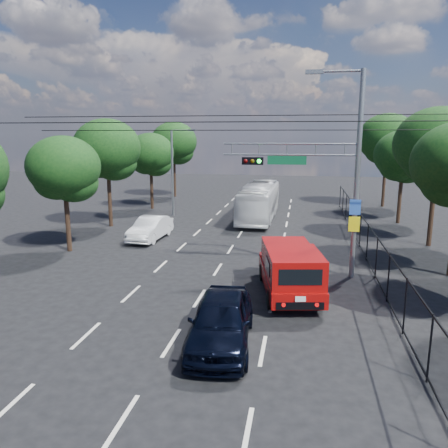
% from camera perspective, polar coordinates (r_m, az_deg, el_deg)
% --- Properties ---
extents(ground, '(120.00, 120.00, 0.00)m').
position_cam_1_polar(ground, '(14.90, -6.90, -15.13)').
color(ground, black).
rests_on(ground, ground).
extents(lane_markings, '(6.12, 38.00, 0.01)m').
position_cam_1_polar(lane_markings, '(27.80, 1.52, -2.26)').
color(lane_markings, beige).
rests_on(lane_markings, ground).
extents(signal_mast, '(6.43, 0.39, 9.50)m').
position_cam_1_polar(signal_mast, '(20.76, 13.71, 7.33)').
color(signal_mast, slate).
rests_on(signal_mast, ground).
extents(streetlight_left, '(2.09, 0.22, 7.08)m').
position_cam_1_polar(streetlight_left, '(36.30, -6.51, 7.24)').
color(streetlight_left, slate).
rests_on(streetlight_left, ground).
extents(utility_wires, '(22.00, 5.04, 0.74)m').
position_cam_1_polar(utility_wires, '(21.90, -0.46, 13.08)').
color(utility_wires, black).
rests_on(utility_wires, ground).
extents(fence_right, '(0.06, 34.03, 2.00)m').
position_cam_1_polar(fence_right, '(25.74, 17.87, -1.61)').
color(fence_right, black).
rests_on(fence_right, ground).
extents(tree_right_c, '(5.10, 5.10, 8.29)m').
position_cam_1_polar(tree_right_c, '(28.80, 26.15, 8.58)').
color(tree_right_c, black).
rests_on(tree_right_c, ground).
extents(tree_right_d, '(4.32, 4.32, 7.02)m').
position_cam_1_polar(tree_right_d, '(35.53, 22.36, 7.83)').
color(tree_right_d, black).
rests_on(tree_right_d, ground).
extents(tree_right_e, '(5.28, 5.28, 8.58)m').
position_cam_1_polar(tree_right_e, '(43.38, 20.54, 9.94)').
color(tree_right_e, black).
rests_on(tree_right_e, ground).
extents(tree_left_b, '(4.08, 4.08, 6.63)m').
position_cam_1_polar(tree_left_b, '(26.35, -20.10, 6.37)').
color(tree_left_b, black).
rests_on(tree_left_b, ground).
extents(tree_left_c, '(4.80, 4.80, 7.80)m').
position_cam_1_polar(tree_left_c, '(32.78, -14.96, 9.01)').
color(tree_left_c, black).
rests_on(tree_left_c, ground).
extents(tree_left_d, '(4.20, 4.20, 6.83)m').
position_cam_1_polar(tree_left_d, '(40.07, -9.53, 8.68)').
color(tree_left_d, black).
rests_on(tree_left_d, ground).
extents(tree_left_e, '(4.92, 4.92, 7.99)m').
position_cam_1_polar(tree_left_e, '(47.70, -6.54, 10.19)').
color(tree_left_e, black).
rests_on(tree_left_e, ground).
extents(red_pickup, '(3.06, 6.02, 2.14)m').
position_cam_1_polar(red_pickup, '(18.67, 8.55, -5.76)').
color(red_pickup, black).
rests_on(red_pickup, ground).
extents(navy_hatchback, '(2.30, 4.97, 1.65)m').
position_cam_1_polar(navy_hatchback, '(14.34, -0.40, -12.49)').
color(navy_hatchback, black).
rests_on(navy_hatchback, ground).
extents(white_bus, '(2.57, 10.21, 2.83)m').
position_cam_1_polar(white_bus, '(34.98, 4.63, 2.95)').
color(white_bus, silver).
rests_on(white_bus, ground).
extents(white_van, '(1.82, 4.53, 1.47)m').
position_cam_1_polar(white_van, '(28.54, -9.59, -0.56)').
color(white_van, white).
rests_on(white_van, ground).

